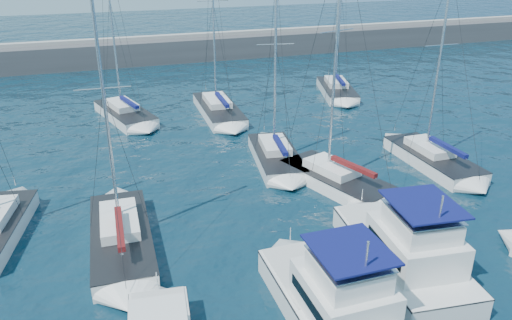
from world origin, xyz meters
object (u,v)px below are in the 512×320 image
object	(u,v)px
motor_yacht_stbd_inner	(406,252)
sailboat_mid_c	(276,157)
sailboat_mid_e	(432,159)
sailboat_mid_d	(336,179)
motor_yacht_port_inner	(335,302)
sailboat_back_a	(125,113)
sailboat_back_b	(218,109)
sailboat_back_c	(337,90)
sailboat_mid_b	(121,237)

from	to	relation	value
motor_yacht_stbd_inner	sailboat_mid_c	world-z (taller)	sailboat_mid_c
sailboat_mid_e	sailboat_mid_d	bearing A→B (deg)	-173.78
motor_yacht_port_inner	sailboat_back_a	size ratio (longest dim) A/B	0.49
sailboat_mid_c	sailboat_back_a	bearing A→B (deg)	133.38
sailboat_back_a	sailboat_back_b	world-z (taller)	sailboat_back_a
sailboat_mid_d	sailboat_back_c	bearing A→B (deg)	43.87
sailboat_mid_e	sailboat_back_a	world-z (taller)	sailboat_back_a
sailboat_mid_b	sailboat_mid_e	distance (m)	22.64
motor_yacht_port_inner	sailboat_back_c	xyz separation A→B (m)	(16.54, 31.49, -0.59)
motor_yacht_port_inner	sailboat_mid_b	size ratio (longest dim) A/B	0.62
sailboat_mid_b	sailboat_mid_d	world-z (taller)	sailboat_mid_d
motor_yacht_stbd_inner	sailboat_mid_d	world-z (taller)	sailboat_mid_d
sailboat_mid_d	sailboat_back_b	distance (m)	17.59
sailboat_mid_e	sailboat_back_c	world-z (taller)	sailboat_back_c
sailboat_mid_c	sailboat_back_c	xyz separation A→B (m)	(12.73, 14.87, 0.03)
sailboat_mid_c	sailboat_back_a	distance (m)	16.89
sailboat_mid_e	sailboat_mid_b	bearing A→B (deg)	-170.95
sailboat_mid_e	sailboat_back_a	xyz separation A→B (m)	(-20.11, 18.05, 0.04)
sailboat_mid_c	sailboat_back_a	xyz separation A→B (m)	(-9.49, 13.98, 0.03)
motor_yacht_port_inner	sailboat_mid_e	world-z (taller)	sailboat_mid_e
motor_yacht_port_inner	sailboat_mid_c	size ratio (longest dim) A/B	0.61
motor_yacht_port_inner	sailboat_mid_d	xyz separation A→B (m)	(6.18, 11.70, -0.60)
sailboat_back_b	sailboat_mid_c	bearing A→B (deg)	-82.94
sailboat_mid_b	motor_yacht_port_inner	bearing A→B (deg)	-46.63
sailboat_mid_b	sailboat_mid_c	distance (m)	13.95
sailboat_mid_b	sailboat_back_c	world-z (taller)	sailboat_back_c
motor_yacht_stbd_inner	sailboat_mid_b	distance (m)	14.67
sailboat_mid_d	sailboat_back_a	world-z (taller)	sailboat_back_a
sailboat_mid_c	sailboat_mid_e	world-z (taller)	sailboat_mid_e
motor_yacht_port_inner	sailboat_mid_b	distance (m)	12.10
sailboat_mid_c	sailboat_back_c	bearing A→B (deg)	58.65
sailboat_mid_c	sailboat_mid_e	xyz separation A→B (m)	(10.62, -4.07, -0.01)
sailboat_mid_e	sailboat_back_a	distance (m)	27.02
sailboat_mid_b	sailboat_mid_d	bearing A→B (deg)	12.65
motor_yacht_port_inner	sailboat_back_c	world-z (taller)	sailboat_back_c
sailboat_back_c	motor_yacht_stbd_inner	bearing A→B (deg)	-95.04
sailboat_mid_e	sailboat_back_b	bearing A→B (deg)	125.70
sailboat_mid_b	sailboat_mid_d	distance (m)	14.37
motor_yacht_port_inner	sailboat_mid_d	world-z (taller)	sailboat_mid_d
motor_yacht_port_inner	sailboat_mid_d	distance (m)	13.24
sailboat_mid_c	sailboat_mid_e	size ratio (longest dim) A/B	1.00
sailboat_mid_c	sailboat_back_c	distance (m)	19.58
motor_yacht_stbd_inner	sailboat_mid_b	bearing A→B (deg)	158.51
motor_yacht_stbd_inner	sailboat_mid_e	world-z (taller)	sailboat_mid_e
motor_yacht_stbd_inner	sailboat_back_c	xyz separation A→B (m)	(11.57, 29.33, -0.59)
motor_yacht_stbd_inner	sailboat_mid_e	xyz separation A→B (m)	(9.47, 10.39, -0.63)
sailboat_mid_c	sailboat_back_b	xyz separation A→B (m)	(-1.03, 12.33, 0.01)
sailboat_mid_b	sailboat_back_b	size ratio (longest dim) A/B	0.82
motor_yacht_port_inner	sailboat_mid_b	bearing A→B (deg)	131.55
sailboat_mid_b	sailboat_mid_c	world-z (taller)	sailboat_mid_c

